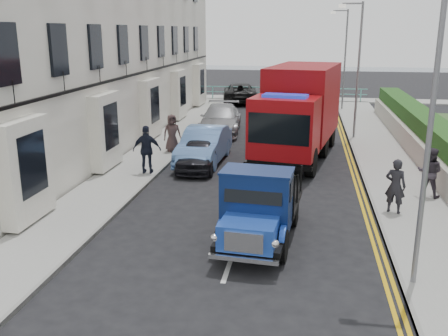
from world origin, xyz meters
The scene contains 21 objects.
ground centered at (0.00, 0.00, 0.00)m, with size 120.00×120.00×0.00m, color black.
pavement_west centered at (-5.20, 9.00, 0.06)m, with size 2.40×38.00×0.12m, color gray.
pavement_east centered at (5.30, 9.00, 0.06)m, with size 2.60×38.00×0.12m, color gray.
promenade centered at (0.00, 29.00, 0.06)m, with size 30.00×2.50×0.12m, color gray.
sea_plane centered at (0.00, 60.00, 0.00)m, with size 120.00×120.00×0.00m, color slate.
garden_east centered at (7.21, 9.00, 0.90)m, with size 1.45×28.00×1.75m.
seafront_railing centered at (0.00, 28.20, 0.58)m, with size 13.00×0.08×1.11m.
lamp_near centered at (4.18, -2.00, 4.00)m, with size 1.23×0.18×7.00m.
lamp_mid centered at (4.18, 14.00, 4.00)m, with size 1.23×0.18×7.00m.
lamp_far centered at (4.18, 24.00, 4.00)m, with size 1.23×0.18×7.00m.
bedford_lorry centered at (0.57, -0.42, 0.99)m, with size 2.15×4.67×2.15m.
red_lorry centered at (1.44, 9.77, 2.17)m, with size 3.92×8.11×4.07m.
parked_car_front centered at (-2.60, 6.98, 0.64)m, with size 1.51×3.76×1.28m, color black.
parked_car_mid centered at (-2.60, 8.01, 0.77)m, with size 1.64×4.69×1.55m, color #6593D8.
parked_car_rear centered at (-3.00, 14.57, 0.77)m, with size 2.17×5.33×1.55m, color #98999C.
seafront_car_left centered at (-3.50, 26.76, 0.78)m, with size 2.59×5.62×1.56m, color black.
seafront_car_right centered at (1.89, 26.75, 0.82)m, with size 1.93×4.80×1.64m, color silver.
pedestrian_east_near centered at (4.56, 2.56, 0.98)m, with size 0.63×0.41×1.73m, color black.
pedestrian_east_far centered at (5.97, 4.38, 0.97)m, with size 0.83×0.65×1.71m, color #3A313C.
pedestrian_west_near centered at (-4.40, 5.57, 1.08)m, with size 1.12×0.47×1.91m, color black.
pedestrian_west_far centered at (-4.40, 9.34, 0.99)m, with size 0.85×0.55×1.74m, color #433130.
Camera 1 is at (1.71, -12.82, 5.66)m, focal length 40.00 mm.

